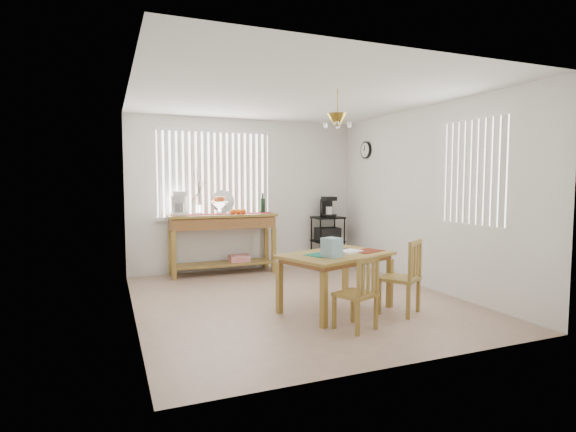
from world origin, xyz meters
name	(u,v)px	position (x,y,z in m)	size (l,w,h in m)	color
ground	(297,300)	(0.00, 0.00, -0.01)	(4.00, 4.50, 0.01)	tan
room_shell	(297,169)	(0.00, 0.01, 1.69)	(4.20, 4.70, 2.70)	white
sideboard	(223,229)	(-0.48, 1.98, 0.75)	(1.77, 0.50, 0.99)	olive
sideboard_items	(206,205)	(-0.76, 2.00, 1.15)	(1.68, 0.42, 0.76)	maroon
wire_cart	(328,236)	(1.47, 2.00, 0.54)	(0.52, 0.42, 0.89)	black
cart_items	(328,207)	(1.47, 2.01, 1.06)	(0.21, 0.25, 0.37)	black
dining_table	(336,260)	(0.25, -0.60, 0.61)	(1.48, 1.21, 0.68)	olive
table_items	(336,249)	(0.17, -0.75, 0.77)	(1.07, 0.53, 0.22)	#147157
chair_left	(358,294)	(0.13, -1.32, 0.38)	(0.46, 0.46, 0.77)	olive
chair_right	(403,277)	(0.90, -1.02, 0.43)	(0.56, 0.56, 0.87)	olive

